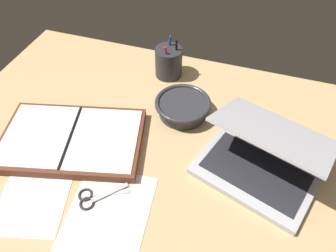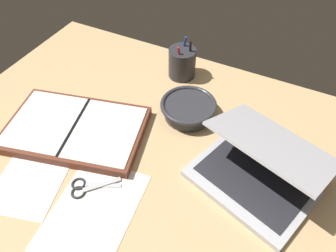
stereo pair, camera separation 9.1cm
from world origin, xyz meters
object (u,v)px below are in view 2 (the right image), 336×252
planner (75,129)px  pen_cup (182,63)px  laptop (258,170)px  bowl (188,108)px  scissors (85,187)px

planner → pen_cup: bearing=53.1°
pen_cup → laptop: bearing=-41.5°
pen_cup → planner: 43.21cm
laptop → planner: laptop is taller
laptop → bowl: (-25.98, 14.48, -1.69)cm
laptop → bowl: size_ratio=2.12×
laptop → pen_cup: laptop is taller
laptop → planner: 53.78cm
pen_cup → bowl: bearing=-59.5°
pen_cup → scissors: (-2.74, -54.49, -5.01)cm
laptop → bowl: bearing=169.1°
laptop → planner: size_ratio=0.82×
scissors → bowl: bearing=34.8°
bowl → pen_cup: bearing=120.5°
pen_cup → planner: pen_cup is taller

